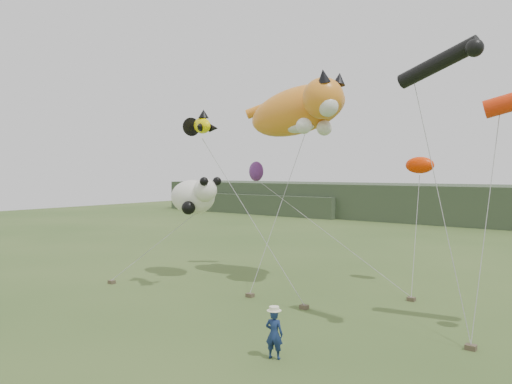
% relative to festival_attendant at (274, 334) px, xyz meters
% --- Properties ---
extents(ground, '(120.00, 120.00, 0.00)m').
position_rel_festival_attendant_xyz_m(ground, '(-1.87, 0.07, -0.73)').
color(ground, '#385123').
rests_on(ground, ground).
extents(headland, '(90.00, 13.00, 4.00)m').
position_rel_festival_attendant_xyz_m(headland, '(-4.98, 44.75, 1.20)').
color(headland, '#2D3D28').
rests_on(headland, ground).
extents(festival_attendant, '(0.61, 0.48, 1.45)m').
position_rel_festival_attendant_xyz_m(festival_attendant, '(0.00, 0.00, 0.00)').
color(festival_attendant, navy).
rests_on(festival_attendant, ground).
extents(sandbag_anchors, '(16.68, 6.03, 0.16)m').
position_rel_festival_attendant_xyz_m(sandbag_anchors, '(-2.79, 5.27, -0.64)').
color(sandbag_anchors, brown).
rests_on(sandbag_anchors, ground).
extents(cat_kite, '(6.84, 3.67, 3.39)m').
position_rel_festival_attendant_xyz_m(cat_kite, '(-4.93, 9.21, 7.84)').
color(cat_kite, orange).
rests_on(cat_kite, ground).
extents(fish_kite, '(2.35, 1.53, 1.14)m').
position_rel_festival_attendant_xyz_m(fish_kite, '(-7.49, 4.47, 6.82)').
color(fish_kite, '#FFE900').
rests_on(fish_kite, ground).
extents(tube_kites, '(5.92, 3.51, 2.40)m').
position_rel_festival_attendant_xyz_m(tube_kites, '(4.98, 6.31, 7.71)').
color(tube_kites, black).
rests_on(tube_kites, ground).
extents(panda_kite, '(3.17, 2.05, 1.97)m').
position_rel_festival_attendant_xyz_m(panda_kite, '(-10.07, 6.87, 3.47)').
color(panda_kite, white).
rests_on(panda_kite, ground).
extents(misc_kites, '(9.47, 2.82, 1.25)m').
position_rel_festival_attendant_xyz_m(misc_kites, '(-3.40, 11.29, 4.95)').
color(misc_kites, '#EE3101').
rests_on(misc_kites, ground).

